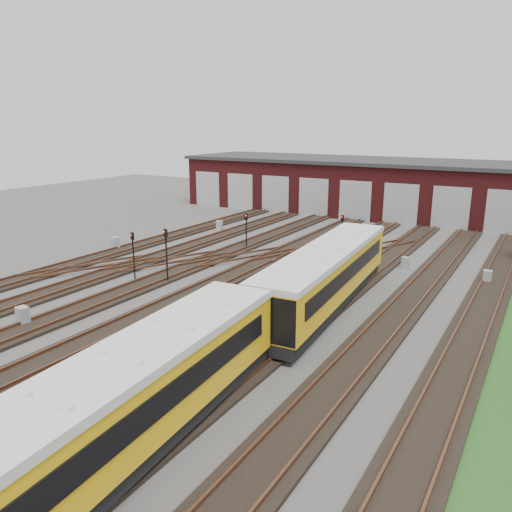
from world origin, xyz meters
The scene contains 13 objects.
ground centered at (0.00, 0.00, 0.00)m, with size 120.00×120.00×0.00m, color #474542.
track_network centered at (-0.17, 0.59, 0.11)m, with size 30.40×70.00×0.33m.
maintenance_shed centered at (-0.01, 39.97, 3.20)m, with size 51.00×12.50×6.35m.
metro_train centered at (6.00, -8.69, 2.00)m, with size 3.99×47.96×3.26m.
signal_mast_0 centered at (-7.46, 5.57, 2.13)m, with size 0.28×0.26×3.35m.
signal_mast_1 centered at (-5.09, 6.24, 2.36)m, with size 0.32×0.31×3.72m.
signal_mast_2 centered at (-5.37, 16.79, 2.02)m, with size 0.32×0.31×3.12m.
signal_mast_3 centered at (1.23, 21.94, 1.81)m, with size 0.29×0.28×2.79m.
relay_cabinet_0 centered at (-15.00, 11.00, 0.54)m, with size 0.65×0.54×1.08m, color #999C9D.
relay_cabinet_1 centered at (-11.79, 21.96, 0.50)m, with size 0.60×0.50×1.00m, color #999C9D.
relay_cabinet_2 centered at (-6.87, -3.40, 0.52)m, with size 0.62×0.52×1.03m, color #999C9D.
relay_cabinet_3 centered at (7.83, 18.04, 0.43)m, with size 0.51×0.43×0.85m, color #999C9D.
relay_cabinet_4 centered at (13.55, 17.21, 0.45)m, with size 0.54×0.45×0.91m, color #999C9D.
Camera 1 is at (16.63, -18.37, 10.51)m, focal length 35.00 mm.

